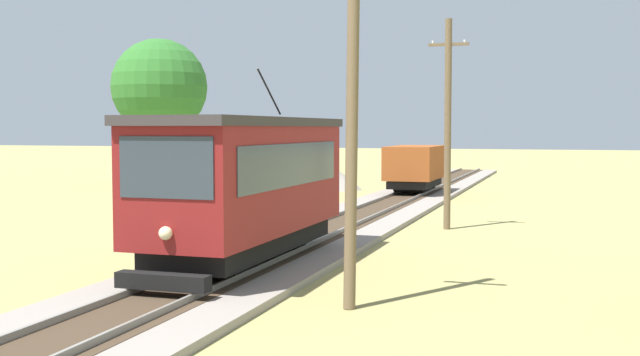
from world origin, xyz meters
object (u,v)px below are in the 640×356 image
(utility_pole_mid, at_px, (448,122))
(tree_left_near, at_px, (159,87))
(red_tram, at_px, (246,183))
(freight_car, at_px, (415,166))
(gravel_pile, at_px, (337,179))
(utility_pole_near_tram, at_px, (352,94))

(utility_pole_mid, distance_m, tree_left_near, 25.17)
(red_tram, height_order, freight_car, red_tram)
(red_tram, relative_size, gravel_pile, 2.96)
(utility_pole_near_tram, bearing_deg, tree_left_near, 125.80)
(utility_pole_near_tram, height_order, utility_pole_mid, utility_pole_near_tram)
(red_tram, height_order, tree_left_near, tree_left_near)
(red_tram, distance_m, utility_pole_mid, 10.16)
(red_tram, bearing_deg, utility_pole_near_tram, -40.51)
(tree_left_near, bearing_deg, red_tram, -56.38)
(freight_car, distance_m, utility_pole_near_tram, 25.73)
(freight_car, xyz_separation_m, gravel_pile, (-5.11, 2.84, -0.96))
(gravel_pile, xyz_separation_m, tree_left_near, (-11.22, -0.54, 5.49))
(freight_car, xyz_separation_m, tree_left_near, (-16.32, 2.30, 4.53))
(utility_pole_mid, bearing_deg, red_tram, -111.05)
(red_tram, xyz_separation_m, utility_pole_near_tram, (3.61, -3.08, 2.03))
(red_tram, height_order, gravel_pile, red_tram)
(utility_pole_near_tram, xyz_separation_m, tree_left_near, (-19.93, 27.64, 1.87))
(utility_pole_mid, bearing_deg, gravel_pile, 119.00)
(red_tram, height_order, utility_pole_mid, utility_pole_mid)
(red_tram, relative_size, utility_pole_near_tram, 1.04)
(utility_pole_mid, height_order, tree_left_near, tree_left_near)
(utility_pole_mid, relative_size, gravel_pile, 2.54)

